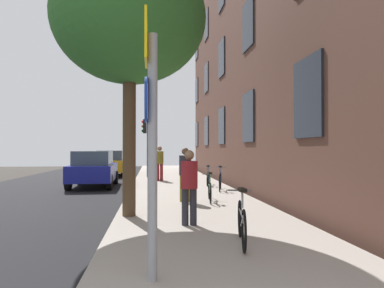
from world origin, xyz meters
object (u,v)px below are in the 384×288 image
at_px(bicycle_1, 210,190).
at_px(car_1, 112,163).
at_px(bicycle_4, 186,175).
at_px(pedestrian_2, 160,161).
at_px(bicycle_0, 242,222).
at_px(car_0, 94,169).
at_px(pedestrian_0, 189,182).
at_px(pedestrian_1, 185,171).
at_px(traffic_light, 146,137).
at_px(bicycle_3, 208,177).
at_px(bicycle_2, 220,181).
at_px(sign_post, 150,128).
at_px(tree_near, 130,20).

relative_size(bicycle_1, car_1, 0.38).
bearing_deg(bicycle_4, pedestrian_2, 138.47).
bearing_deg(bicycle_0, bicycle_1, 86.86).
bearing_deg(bicycle_4, bicycle_1, -88.79).
relative_size(pedestrian_2, car_0, 0.44).
height_order(bicycle_0, pedestrian_0, pedestrian_0).
height_order(pedestrian_1, pedestrian_2, pedestrian_2).
relative_size(bicycle_4, pedestrian_1, 1.04).
bearing_deg(pedestrian_2, car_0, -151.63).
height_order(traffic_light, bicycle_3, traffic_light).
bearing_deg(pedestrian_0, car_1, 101.93).
bearing_deg(car_0, bicycle_0, -68.77).
height_order(traffic_light, pedestrian_2, traffic_light).
xyz_separation_m(pedestrian_0, car_1, (-3.33, 15.77, -0.18)).
xyz_separation_m(bicycle_1, bicycle_2, (0.88, 2.84, 0.02)).
xyz_separation_m(bicycle_2, pedestrian_0, (-1.87, -6.16, 0.52)).
bearing_deg(sign_post, car_0, 102.10).
xyz_separation_m(bicycle_0, car_0, (-4.10, 10.55, 0.35)).
height_order(tree_near, pedestrian_1, tree_near).
height_order(bicycle_3, pedestrian_2, pedestrian_2).
bearing_deg(bicycle_0, pedestrian_0, 114.44).
bearing_deg(car_1, pedestrian_1, -74.01).
xyz_separation_m(bicycle_3, pedestrian_0, (-1.71, -8.09, 0.55)).
height_order(bicycle_3, car_1, car_1).
relative_size(traffic_light, bicycle_3, 2.17).
bearing_deg(sign_post, pedestrian_2, 88.21).
distance_m(bicycle_3, car_1, 9.19).
bearing_deg(car_0, pedestrian_2, 28.37).
xyz_separation_m(bicycle_0, pedestrian_1, (-0.49, 4.91, 0.57)).
bearing_deg(bicycle_1, pedestrian_1, 179.34).
relative_size(bicycle_0, bicycle_4, 0.95).
bearing_deg(bicycle_2, sign_post, -106.18).
height_order(pedestrian_2, car_0, pedestrian_2).
relative_size(tree_near, pedestrian_2, 3.61).
bearing_deg(bicycle_4, pedestrian_0, -95.15).
height_order(bicycle_0, car_1, car_1).
distance_m(tree_near, car_0, 8.98).
bearing_deg(bicycle_4, bicycle_2, -73.11).
relative_size(bicycle_2, pedestrian_0, 1.05).
height_order(bicycle_2, bicycle_4, bicycle_2).
height_order(traffic_light, bicycle_2, traffic_light).
relative_size(bicycle_0, bicycle_2, 0.98).
bearing_deg(car_0, bicycle_4, 7.12).
distance_m(pedestrian_0, pedestrian_2, 10.60).
relative_size(traffic_light, car_1, 0.79).
bearing_deg(bicycle_3, car_1, 123.29).
height_order(bicycle_4, pedestrian_2, pedestrian_2).
height_order(traffic_light, car_1, traffic_light).
height_order(car_0, car_1, same).
height_order(bicycle_4, car_0, car_0).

